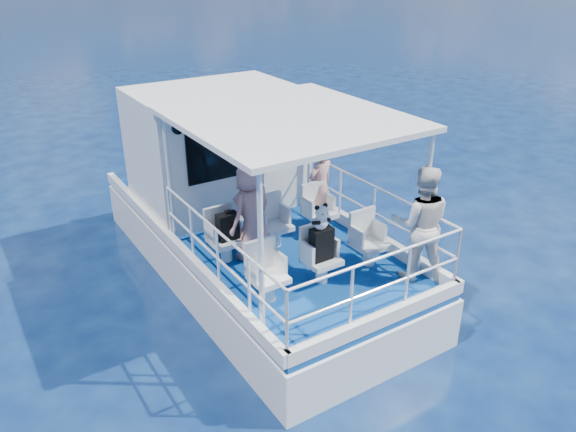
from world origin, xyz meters
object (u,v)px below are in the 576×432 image
(passenger_stbd_aft, at_px, (420,224))
(backpack_center, at_px, (321,244))
(panda, at_px, (321,217))
(passenger_port_fwd, at_px, (252,211))

(passenger_stbd_aft, distance_m, backpack_center, 1.45)
(passenger_stbd_aft, xyz_separation_m, panda, (-1.29, 0.65, 0.18))
(passenger_stbd_aft, bearing_deg, panda, 10.84)
(backpack_center, xyz_separation_m, panda, (-0.02, 0.01, 0.43))
(passenger_port_fwd, bearing_deg, panda, 90.93)
(backpack_center, bearing_deg, passenger_stbd_aft, -26.59)
(passenger_port_fwd, relative_size, passenger_stbd_aft, 0.92)
(backpack_center, bearing_deg, passenger_port_fwd, 112.17)
(passenger_port_fwd, distance_m, backpack_center, 1.27)
(passenger_port_fwd, xyz_separation_m, backpack_center, (0.47, -1.17, -0.18))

